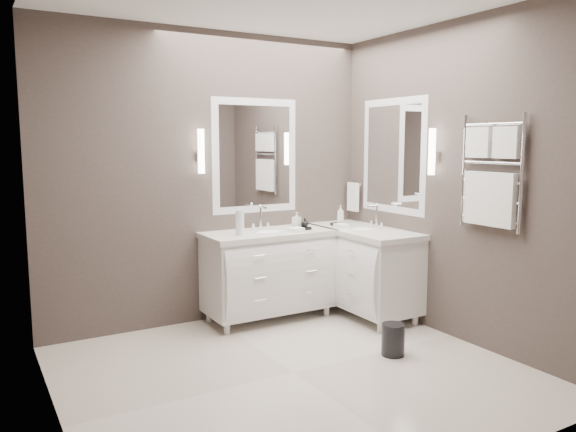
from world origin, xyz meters
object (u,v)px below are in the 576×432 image
vanity_back (269,269)px  towel_ladder (491,180)px  vanity_right (363,265)px  waste_bin (393,340)px

vanity_back → towel_ladder: (1.10, -1.63, 0.91)m
vanity_right → towel_ladder: size_ratio=1.38×
waste_bin → vanity_right: bearing=65.0°
vanity_right → waste_bin: vanity_right is taller
vanity_right → towel_ladder: (0.23, -1.30, 0.91)m
vanity_back → waste_bin: (0.41, -1.33, -0.36)m
vanity_back → vanity_right: same height
vanity_right → waste_bin: size_ratio=4.86×
towel_ladder → waste_bin: (-0.69, 0.30, -1.26)m
vanity_right → waste_bin: 1.16m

